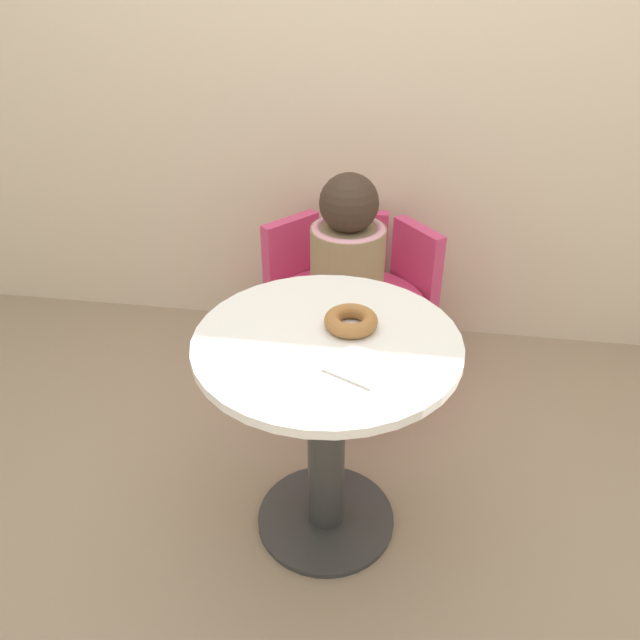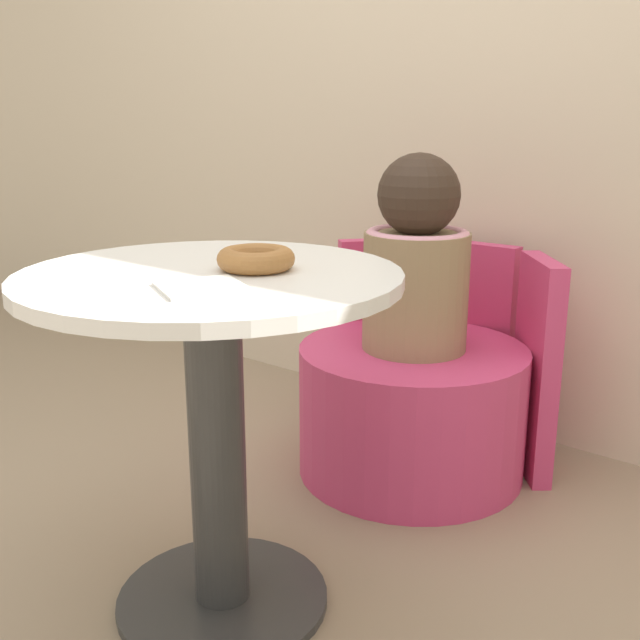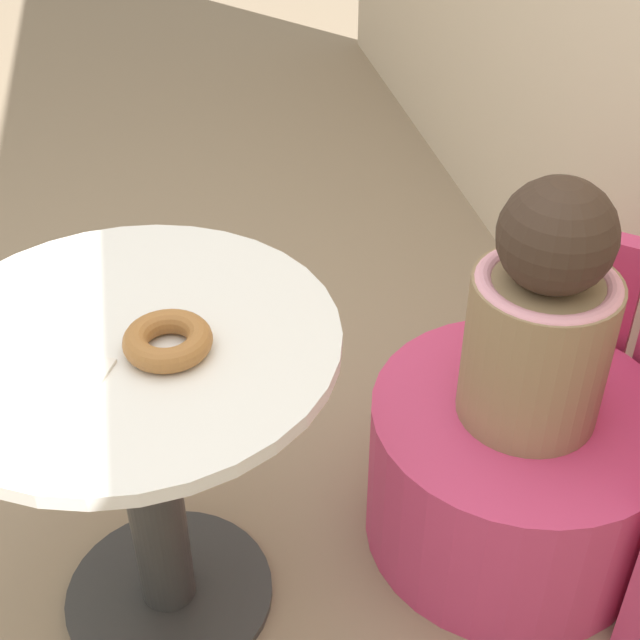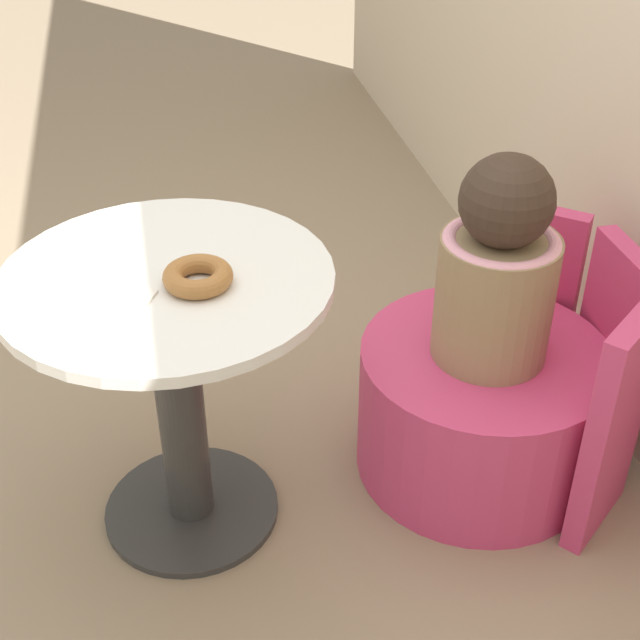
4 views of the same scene
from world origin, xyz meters
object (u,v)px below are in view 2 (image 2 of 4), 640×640
child_figure (416,262)px  donut (256,259)px  round_table (215,384)px  tub_chair (411,410)px

child_figure → donut: size_ratio=3.61×
round_table → donut: (0.05, 0.06, 0.23)m
round_table → donut: size_ratio=4.91×
child_figure → tub_chair: bearing=102.3°
donut → round_table: bearing=-131.2°
round_table → tub_chair: round_table is taller
round_table → child_figure: (-0.03, 0.72, 0.11)m
tub_chair → donut: 0.84m
child_figure → donut: bearing=-83.2°
round_table → child_figure: bearing=92.1°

